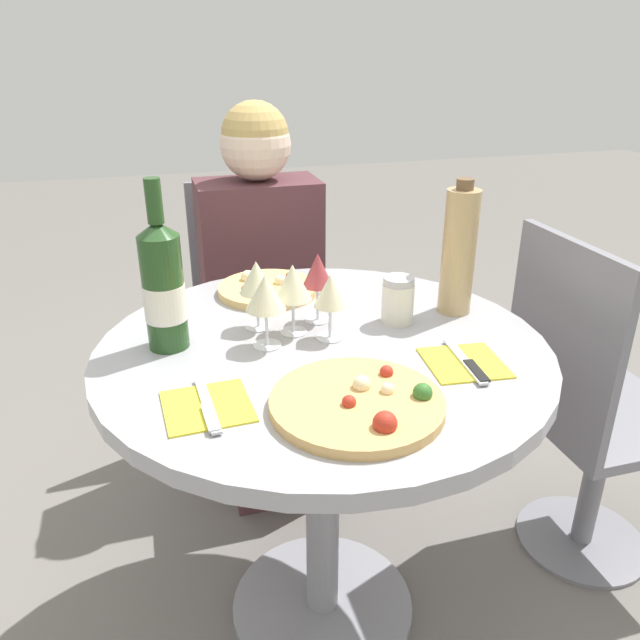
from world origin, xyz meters
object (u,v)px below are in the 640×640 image
at_px(chair_behind_diner, 259,328).
at_px(chair_empty_side, 586,415).
at_px(dining_table, 323,405).
at_px(pizza_large, 359,403).
at_px(tall_carafe, 459,251).
at_px(seated_diner, 267,317).
at_px(wine_bottle, 163,287).

distance_m(chair_behind_diner, chair_empty_side, 1.07).
bearing_deg(chair_empty_side, dining_table, -88.56).
distance_m(pizza_large, tall_carafe, 0.51).
xyz_separation_m(dining_table, seated_diner, (0.01, 0.65, -0.07)).
bearing_deg(tall_carafe, chair_behind_diner, 115.65).
bearing_deg(pizza_large, tall_carafe, 44.01).
bearing_deg(wine_bottle, tall_carafe, 0.39).
distance_m(dining_table, chair_behind_diner, 0.82).
height_order(dining_table, chair_behind_diner, chair_behind_diner).
bearing_deg(seated_diner, chair_empty_side, 138.93).
height_order(pizza_large, wine_bottle, wine_bottle).
distance_m(seated_diner, pizza_large, 0.94).
relative_size(chair_empty_side, tall_carafe, 3.01).
bearing_deg(wine_bottle, pizza_large, -48.43).
bearing_deg(tall_carafe, pizza_large, -135.99).
xyz_separation_m(seated_diner, tall_carafe, (0.34, -0.57, 0.36)).
relative_size(dining_table, chair_empty_side, 1.02).
distance_m(chair_behind_diner, pizza_large, 1.11).
height_order(chair_behind_diner, pizza_large, chair_behind_diner).
xyz_separation_m(pizza_large, wine_bottle, (-0.30, 0.34, 0.12)).
xyz_separation_m(chair_behind_diner, pizza_large, (-0.02, -1.06, 0.33)).
xyz_separation_m(dining_table, wine_bottle, (-0.31, 0.08, 0.28)).
xyz_separation_m(dining_table, chair_behind_diner, (0.01, 0.80, -0.17)).
bearing_deg(seated_diner, dining_table, 89.53).
bearing_deg(tall_carafe, dining_table, -166.14).
distance_m(seated_diner, tall_carafe, 0.76).
bearing_deg(seated_diner, tall_carafe, 121.07).
relative_size(chair_behind_diner, wine_bottle, 2.67).
xyz_separation_m(chair_behind_diner, seated_diner, (-0.00, -0.14, 0.10)).
bearing_deg(chair_empty_side, tall_carafe, -99.87).
distance_m(chair_empty_side, tall_carafe, 0.61).
bearing_deg(pizza_large, chair_empty_side, 20.48).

